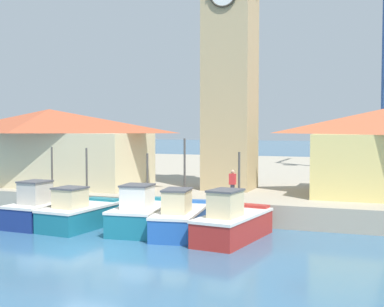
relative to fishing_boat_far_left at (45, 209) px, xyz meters
name	(u,v)px	position (x,y,z in m)	size (l,w,h in m)	color
ground_plane	(83,253)	(5.07, -4.55, -0.78)	(300.00, 300.00, 0.00)	#386689
quay_wharf	(250,176)	(5.07, 22.93, -0.20)	(120.00, 40.00, 1.16)	#A89E89
fishing_boat_far_left	(45,209)	(0.00, 0.00, 0.00)	(2.28, 4.64, 3.95)	navy
fishing_boat_left_outer	(80,214)	(2.17, -0.18, -0.06)	(2.55, 4.60, 3.93)	#196B7F
fishing_boat_left_inner	(143,214)	(5.37, 0.32, 0.00)	(2.53, 4.87, 3.69)	#196B7F
fishing_boat_mid_left	(181,218)	(7.37, 0.26, -0.03)	(2.52, 5.36, 4.44)	#2356A8
fishing_boat_center	(233,223)	(10.02, -0.29, 0.00)	(2.62, 5.16, 3.87)	#AD2823
clock_tower	(230,50)	(7.33, 8.57, 8.85)	(3.37, 3.37, 17.62)	tan
warehouse_left	(50,146)	(-4.47, 6.88, 2.91)	(13.06, 6.01, 4.94)	beige
dock_worker_near_tower	(233,185)	(8.89, 3.67, 1.23)	(0.34, 0.22, 1.62)	#33333D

